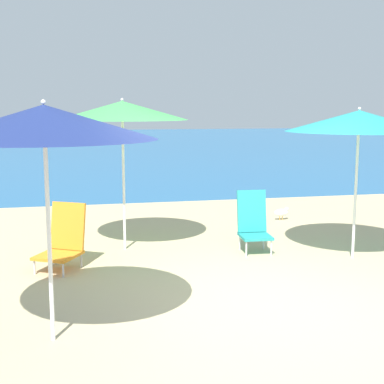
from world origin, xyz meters
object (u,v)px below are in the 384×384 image
Objects in this scene: beach_umbrella_teal at (359,121)px; beach_chair_orange at (63,240)px; beach_chair_teal at (253,222)px; seagull at (282,212)px; beach_umbrella_navy at (44,122)px; beach_umbrella_green at (122,111)px.

beach_umbrella_teal is 4.05m from beach_chair_orange.
seagull is at bearing 61.46° from beach_chair_teal.
beach_umbrella_green is at bearing 73.09° from beach_umbrella_navy.
beach_chair_teal is (2.62, 2.42, -1.45)m from beach_umbrella_navy.
beach_umbrella_teal is at bearing -89.70° from seagull.
beach_umbrella_green reaches higher than beach_umbrella_teal.
beach_umbrella_navy is 2.63m from beach_chair_orange.
beach_umbrella_teal reaches higher than seagull.
beach_chair_teal is (-1.19, 0.62, -1.41)m from beach_umbrella_teal.
beach_umbrella_green is (0.88, 2.89, 0.08)m from beach_umbrella_navy.
beach_chair_orange is at bearing 88.54° from beach_umbrella_navy.
beach_umbrella_teal is at bearing -24.21° from beach_chair_teal.
beach_umbrella_teal reaches higher than beach_chair_orange.
beach_umbrella_navy is 4.22m from beach_umbrella_teal.
beach_umbrella_navy is at bearing -106.91° from beach_umbrella_green.
seagull is (3.75, 2.15, -0.22)m from beach_chair_orange.
beach_umbrella_green is 2.62× the size of beach_chair_orange.
beach_chair_orange is at bearing -138.31° from beach_umbrella_green.
beach_umbrella_teal is 3.01m from seagull.
beach_umbrella_navy is at bearing -131.43° from seagull.
beach_chair_teal is 2.24m from seagull.
seagull is at bearing 25.83° from beach_umbrella_green.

